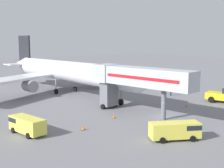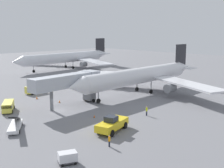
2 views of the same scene
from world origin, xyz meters
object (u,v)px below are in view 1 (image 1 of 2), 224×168
Objects in this scene: safety_cone_alpha at (114,116)px; safety_cone_charlie at (186,105)px; safety_cone_bravo at (83,127)px; service_van_mid_center at (27,124)px; service_van_far_right at (176,130)px; jet_bridge at (135,79)px; airplane_at_gate at (67,71)px; ground_crew_worker_midground at (171,91)px.

safety_cone_alpha is 1.23× the size of safety_cone_charlie.
safety_cone_alpha is 6.97m from safety_cone_bravo.
safety_cone_charlie is (27.08, -3.42, -0.91)m from service_van_mid_center.
service_van_mid_center reaches higher than service_van_far_right.
service_van_far_right is (-5.41, -11.82, -4.17)m from jet_bridge.
service_van_mid_center reaches higher than safety_cone_charlie.
safety_cone_bravo is at bearing 179.47° from safety_cone_charlie.
airplane_at_gate is at bearing 77.48° from service_van_far_right.
airplane_at_gate is at bearing 47.24° from service_van_mid_center.
airplane_at_gate is 34.70m from service_van_far_right.
service_van_far_right reaches higher than safety_cone_alpha.
jet_bridge is at bearing 167.99° from safety_cone_charlie.
airplane_at_gate is 25.71m from safety_cone_charlie.
airplane_at_gate is 2.73× the size of jet_bridge.
airplane_at_gate is 27.54m from safety_cone_bravo.
jet_bridge is 26.25× the size of safety_cone_bravo.
safety_cone_charlie is (10.09, -2.15, -5.08)m from jet_bridge.
ground_crew_worker_midground is at bearing 16.43° from safety_cone_alpha.
safety_cone_alpha is (-20.55, -6.06, -0.68)m from ground_crew_worker_midground.
service_van_mid_center is 33.54m from ground_crew_worker_midground.
ground_crew_worker_midground is 21.44m from safety_cone_alpha.
airplane_at_gate is 28.29m from service_van_mid_center.
airplane_at_gate reaches higher than safety_cone_bravo.
service_van_mid_center is 2.97× the size of ground_crew_worker_midground.
safety_cone_alpha is (12.66, -1.37, -0.86)m from service_van_mid_center.
service_van_far_right is at bearing -148.03° from safety_cone_charlie.
safety_cone_charlie is (8.01, -24.03, -4.35)m from airplane_at_gate.
service_van_mid_center is at bearing 175.71° from jet_bridge.
ground_crew_worker_midground is (21.63, 17.79, -0.18)m from service_van_far_right.
service_van_mid_center reaches higher than ground_crew_worker_midground.
service_van_mid_center is at bearing 172.80° from safety_cone_charlie.
ground_crew_worker_midground is (16.22, 5.97, -4.35)m from jet_bridge.
safety_cone_charlie is (21.13, -0.20, -0.09)m from safety_cone_bravo.
airplane_at_gate reaches higher than service_van_far_right.
ground_crew_worker_midground is at bearing 8.04° from service_van_mid_center.
safety_cone_bravo is 21.13m from safety_cone_charlie.
service_van_mid_center is (-11.58, 13.10, 0.01)m from service_van_far_right.
service_van_far_right is at bearing -140.57° from ground_crew_worker_midground.
service_van_far_right reaches higher than safety_cone_bravo.
jet_bridge is 6.63m from safety_cone_alpha.
service_van_mid_center is at bearing 131.47° from service_van_far_right.
service_van_mid_center is at bearing -171.96° from ground_crew_worker_midground.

